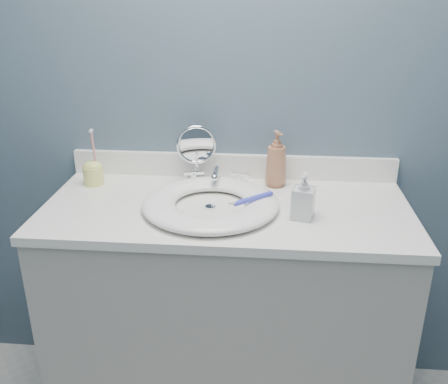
# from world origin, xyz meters

# --- Properties ---
(back_wall) EXTENTS (2.20, 0.02, 2.40)m
(back_wall) POSITION_xyz_m (0.00, 1.25, 1.20)
(back_wall) COLOR #475E6A
(back_wall) RESTS_ON ground
(vanity_cabinet) EXTENTS (1.20, 0.55, 0.85)m
(vanity_cabinet) POSITION_xyz_m (0.00, 0.97, 0.42)
(vanity_cabinet) COLOR #A7A399
(vanity_cabinet) RESTS_ON ground
(countertop) EXTENTS (1.22, 0.57, 0.03)m
(countertop) POSITION_xyz_m (0.00, 0.97, 0.86)
(countertop) COLOR white
(countertop) RESTS_ON vanity_cabinet
(backsplash) EXTENTS (1.22, 0.02, 0.09)m
(backsplash) POSITION_xyz_m (0.00, 1.24, 0.93)
(backsplash) COLOR white
(backsplash) RESTS_ON countertop
(basin) EXTENTS (0.45, 0.45, 0.04)m
(basin) POSITION_xyz_m (-0.05, 0.94, 0.90)
(basin) COLOR white
(basin) RESTS_ON countertop
(drain) EXTENTS (0.04, 0.04, 0.01)m
(drain) POSITION_xyz_m (-0.05, 0.94, 0.88)
(drain) COLOR silver
(drain) RESTS_ON countertop
(faucet) EXTENTS (0.25, 0.13, 0.07)m
(faucet) POSITION_xyz_m (-0.05, 1.14, 0.91)
(faucet) COLOR silver
(faucet) RESTS_ON countertop
(makeup_mirror) EXTENTS (0.15, 0.08, 0.22)m
(makeup_mirror) POSITION_xyz_m (-0.13, 1.18, 1.00)
(makeup_mirror) COLOR silver
(makeup_mirror) RESTS_ON countertop
(soap_bottle_amber) EXTENTS (0.10, 0.10, 0.20)m
(soap_bottle_amber) POSITION_xyz_m (0.16, 1.17, 0.98)
(soap_bottle_amber) COLOR #A06648
(soap_bottle_amber) RESTS_ON countertop
(soap_bottle_clear) EXTENTS (0.08, 0.08, 0.15)m
(soap_bottle_clear) POSITION_xyz_m (0.25, 0.90, 0.95)
(soap_bottle_clear) COLOR silver
(soap_bottle_clear) RESTS_ON countertop
(toothbrush_holder) EXTENTS (0.07, 0.07, 0.21)m
(toothbrush_holder) POSITION_xyz_m (-0.50, 1.12, 0.93)
(toothbrush_holder) COLOR #E0E572
(toothbrush_holder) RESTS_ON countertop
(toothbrush_lying) EXTENTS (0.14, 0.12, 0.02)m
(toothbrush_lying) POSITION_xyz_m (0.08, 0.93, 0.92)
(toothbrush_lying) COLOR #3940CC
(toothbrush_lying) RESTS_ON basin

